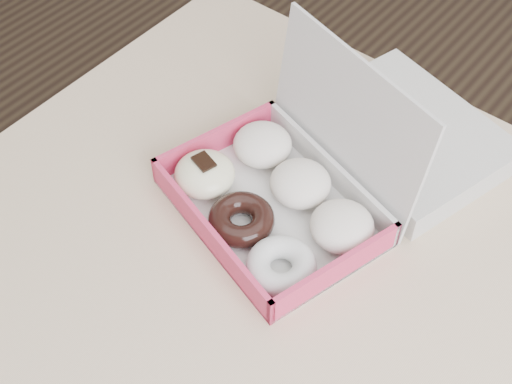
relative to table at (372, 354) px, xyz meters
The scene contains 3 objects.
table is the anchor object (origin of this frame).
donut_box 0.24m from the table, 161.92° to the left, with size 0.33×0.30×0.20m.
newspapers 0.31m from the table, 116.87° to the left, with size 0.26×0.21×0.04m, color silver.
Camera 1 is at (0.15, -0.42, 1.49)m, focal length 50.00 mm.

